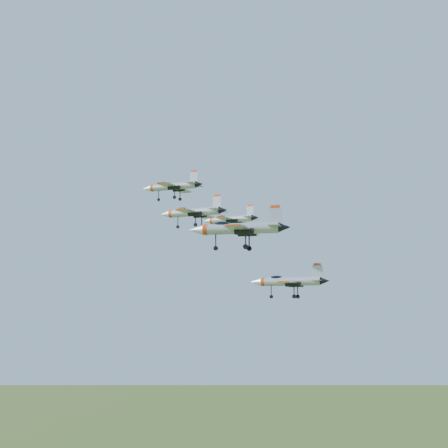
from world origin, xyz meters
The scene contains 5 objects.
jet_lead centered at (-17.16, 15.07, 147.20)m, with size 13.80×11.48×3.69m.
jet_left_high centered at (2.67, 3.33, 137.57)m, with size 10.63×8.75×2.85m.
jet_right_high centered at (6.30, -14.44, 136.13)m, with size 10.73×8.89×2.87m.
jet_left_low centered at (11.47, 7.60, 127.04)m, with size 13.70×11.44×3.66m.
jet_right_low centered at (14.16, -15.53, 133.18)m, with size 13.79×11.71×3.74m.
Camera 1 is at (52.78, -88.69, 122.59)m, focal length 50.00 mm.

